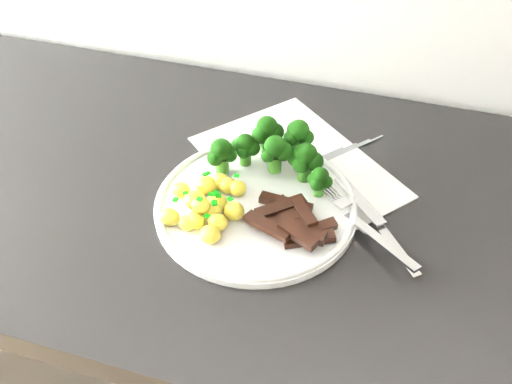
{
  "coord_description": "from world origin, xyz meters",
  "views": [
    {
      "loc": [
        0.03,
        1.13,
        1.44
      ],
      "look_at": [
        -0.13,
        1.65,
        0.93
      ],
      "focal_mm": 39.59,
      "sensor_mm": 36.0,
      "label": 1
    }
  ],
  "objects": [
    {
      "name": "potatoes",
      "position": [
        -0.19,
        1.62,
        0.92
      ],
      "size": [
        0.11,
        0.12,
        0.04
      ],
      "color": "#FDE55A",
      "rests_on": "plate"
    },
    {
      "name": "fork",
      "position": [
        0.02,
        1.64,
        0.91
      ],
      "size": [
        0.15,
        0.13,
        0.02
      ],
      "color": "silver",
      "rests_on": "plate"
    },
    {
      "name": "plate",
      "position": [
        -0.13,
        1.65,
        0.9
      ],
      "size": [
        0.28,
        0.28,
        0.02
      ],
      "color": "white",
      "rests_on": "counter"
    },
    {
      "name": "broccoli",
      "position": [
        -0.12,
        1.73,
        0.94
      ],
      "size": [
        0.18,
        0.11,
        0.07
      ],
      "color": "#295F16",
      "rests_on": "plate"
    },
    {
      "name": "recipe_paper",
      "position": [
        -0.1,
        1.75,
        0.9
      ],
      "size": [
        0.36,
        0.35,
        0.0
      ],
      "color": "white",
      "rests_on": "counter"
    },
    {
      "name": "knife",
      "position": [
        0.04,
        1.65,
        0.9
      ],
      "size": [
        0.13,
        0.15,
        0.02
      ],
      "color": "silver",
      "rests_on": "plate"
    },
    {
      "name": "counter",
      "position": [
        -0.1,
        1.67,
        0.45
      ],
      "size": [
        2.39,
        0.6,
        0.9
      ],
      "color": "black",
      "rests_on": "ground"
    },
    {
      "name": "beef_strips",
      "position": [
        -0.07,
        1.62,
        0.91
      ],
      "size": [
        0.12,
        0.1,
        0.03
      ],
      "color": "black",
      "rests_on": "plate"
    }
  ]
}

